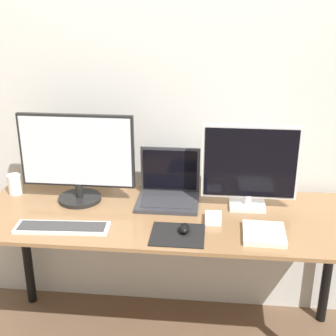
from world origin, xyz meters
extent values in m
cube|color=silver|center=(0.00, 0.72, 1.25)|extent=(7.00, 0.05, 2.50)
cube|color=olive|center=(0.00, 0.33, 0.75)|extent=(1.81, 0.65, 0.02)
cylinder|color=black|center=(-0.85, 0.60, 0.37)|extent=(0.05, 0.05, 0.75)
cylinder|color=black|center=(0.85, 0.60, 0.37)|extent=(0.05, 0.05, 0.75)
cylinder|color=black|center=(-0.46, 0.44, 0.77)|extent=(0.21, 0.21, 0.02)
cylinder|color=black|center=(-0.46, 0.44, 0.82)|extent=(0.04, 0.04, 0.07)
cube|color=black|center=(-0.46, 0.44, 1.03)|extent=(0.57, 0.02, 0.37)
cube|color=silver|center=(-0.46, 0.43, 1.03)|extent=(0.54, 0.01, 0.34)
cube|color=silver|center=(0.38, 0.44, 0.77)|extent=(0.17, 0.12, 0.02)
cylinder|color=silver|center=(0.38, 0.44, 0.81)|extent=(0.04, 0.04, 0.05)
cube|color=silver|center=(0.38, 0.44, 1.00)|extent=(0.45, 0.02, 0.36)
cube|color=black|center=(0.38, 0.43, 1.00)|extent=(0.43, 0.01, 0.34)
cube|color=#333338|center=(-0.01, 0.44, 0.77)|extent=(0.30, 0.24, 0.02)
cube|color=#2D2D33|center=(-0.01, 0.42, 0.78)|extent=(0.25, 0.13, 0.00)
cube|color=#333338|center=(-0.01, 0.56, 0.90)|extent=(0.30, 0.01, 0.24)
cube|color=black|center=(-0.01, 0.55, 0.90)|extent=(0.27, 0.00, 0.21)
cube|color=silver|center=(-0.45, 0.13, 0.77)|extent=(0.42, 0.13, 0.02)
cube|color=#383838|center=(-0.45, 0.13, 0.78)|extent=(0.39, 0.11, 0.00)
cube|color=black|center=(0.06, 0.13, 0.77)|extent=(0.23, 0.21, 0.00)
ellipsoid|color=black|center=(0.09, 0.15, 0.79)|extent=(0.05, 0.08, 0.04)
cube|color=silver|center=(0.44, 0.16, 0.78)|extent=(0.19, 0.20, 0.02)
cube|color=white|center=(0.44, 0.16, 0.78)|extent=(0.18, 0.20, 0.02)
cylinder|color=white|center=(-0.81, 0.48, 0.82)|extent=(0.07, 0.07, 0.10)
cube|color=white|center=(0.22, 0.28, 0.78)|extent=(0.07, 0.09, 0.03)
camera|label=1|loc=(0.20, -1.64, 1.78)|focal=50.00mm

